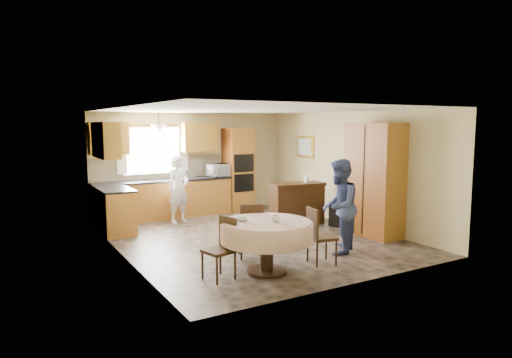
{
  "coord_description": "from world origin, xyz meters",
  "views": [
    {
      "loc": [
        -4.34,
        -7.65,
        2.23
      ],
      "look_at": [
        0.29,
        0.3,
        1.12
      ],
      "focal_mm": 32.0,
      "sensor_mm": 36.0,
      "label": 1
    }
  ],
  "objects": [
    {
      "name": "oven_tower",
      "position": [
        1.15,
        2.69,
        1.06
      ],
      "size": [
        0.66,
        0.62,
        2.12
      ],
      "primitive_type": "cube",
      "color": "#AE7E2E",
      "rests_on": "floor"
    },
    {
      "name": "sideboard",
      "position": [
        1.49,
        0.54,
        0.44
      ],
      "size": [
        1.27,
        0.64,
        0.87
      ],
      "primitive_type": "cube",
      "rotation": [
        0.0,
        0.0,
        -0.12
      ],
      "color": "#3B2510",
      "rests_on": "floor"
    },
    {
      "name": "wall_cab_side",
      "position": [
        -2.33,
        1.8,
        1.91
      ],
      "size": [
        0.33,
        1.2,
        0.72
      ],
      "primitive_type": "cube",
      "color": "#AB7D2A",
      "rests_on": "wall_left"
    },
    {
      "name": "base_cab_back",
      "position": [
        -0.85,
        2.7,
        0.44
      ],
      "size": [
        3.3,
        0.6,
        0.88
      ],
      "primitive_type": "cube",
      "color": "#AE7E2E",
      "rests_on": "floor"
    },
    {
      "name": "space_heater",
      "position": [
        2.2,
        -0.04,
        0.27
      ],
      "size": [
        0.45,
        0.38,
        0.54
      ],
      "primitive_type": "cube",
      "rotation": [
        0.0,
        0.0,
        0.29
      ],
      "color": "black",
      "rests_on": "floor"
    },
    {
      "name": "wall_right",
      "position": [
        2.5,
        0.0,
        1.25
      ],
      "size": [
        0.02,
        6.0,
        2.5
      ],
      "primitive_type": "cube",
      "color": "tan",
      "rests_on": "floor"
    },
    {
      "name": "floor",
      "position": [
        0.0,
        0.0,
        0.0
      ],
      "size": [
        5.0,
        6.0,
        0.01
      ],
      "primitive_type": "cube",
      "color": "brown",
      "rests_on": "ground"
    },
    {
      "name": "framed_picture",
      "position": [
        2.47,
        1.59,
        1.66
      ],
      "size": [
        0.06,
        0.64,
        0.53
      ],
      "color": "gold",
      "rests_on": "wall_right"
    },
    {
      "name": "backsplash",
      "position": [
        -0.85,
        2.99,
        1.18
      ],
      "size": [
        3.3,
        0.02,
        0.55
      ],
      "primitive_type": "cube",
      "color": "beige",
      "rests_on": "wall_back"
    },
    {
      "name": "chair_left",
      "position": [
        -1.53,
        -1.85,
        0.5
      ],
      "size": [
        0.47,
        0.47,
        0.9
      ],
      "rotation": [
        0.0,
        0.0,
        -1.34
      ],
      "color": "#3B2510",
      "rests_on": "floor"
    },
    {
      "name": "counter_left",
      "position": [
        -2.2,
        1.8,
        0.9
      ],
      "size": [
        0.64,
        1.2,
        0.04
      ],
      "primitive_type": "cube",
      "color": "black",
      "rests_on": "base_cab_left"
    },
    {
      "name": "oven_upper",
      "position": [
        1.15,
        2.38,
        1.25
      ],
      "size": [
        0.56,
        0.01,
        0.45
      ],
      "primitive_type": "cube",
      "color": "black",
      "rests_on": "oven_tower"
    },
    {
      "name": "wall_back",
      "position": [
        0.0,
        3.0,
        1.25
      ],
      "size": [
        5.0,
        0.02,
        2.5
      ],
      "primitive_type": "cube",
      "color": "tan",
      "rests_on": "floor"
    },
    {
      "name": "curtain_right",
      "position": [
        -0.25,
        2.93,
        1.65
      ],
      "size": [
        0.22,
        0.02,
        1.15
      ],
      "primitive_type": "cube",
      "color": "white",
      "rests_on": "wall_back"
    },
    {
      "name": "wall_cab_right",
      "position": [
        0.15,
        2.83,
        1.91
      ],
      "size": [
        0.9,
        0.33,
        0.72
      ],
      "primitive_type": "cube",
      "color": "#AB7D2A",
      "rests_on": "wall_back"
    },
    {
      "name": "oven_lower",
      "position": [
        1.15,
        2.38,
        0.75
      ],
      "size": [
        0.56,
        0.01,
        0.45
      ],
      "primitive_type": "cube",
      "color": "black",
      "rests_on": "oven_tower"
    },
    {
      "name": "wall_left",
      "position": [
        -2.5,
        0.0,
        1.25
      ],
      "size": [
        0.02,
        6.0,
        2.5
      ],
      "primitive_type": "cube",
      "color": "tan",
      "rests_on": "floor"
    },
    {
      "name": "wall_cab_left",
      "position": [
        -2.05,
        2.83,
        1.91
      ],
      "size": [
        0.85,
        0.33,
        0.72
      ],
      "primitive_type": "cube",
      "color": "#AB7D2A",
      "rests_on": "wall_back"
    },
    {
      "name": "person_sink",
      "position": [
        -0.72,
        2.04,
        0.76
      ],
      "size": [
        0.63,
        0.5,
        1.52
      ],
      "primitive_type": "imported",
      "rotation": [
        0.0,
        0.0,
        0.28
      ],
      "color": "silver",
      "rests_on": "floor"
    },
    {
      "name": "bottle_sideboard",
      "position": [
        1.75,
        0.54,
        1.01
      ],
      "size": [
        0.13,
        0.13,
        0.27
      ],
      "primitive_type": "imported",
      "rotation": [
        0.0,
        0.0,
        -0.36
      ],
      "color": "silver",
      "rests_on": "sideboard"
    },
    {
      "name": "chair_back",
      "position": [
        -0.68,
        -1.2,
        0.51
      ],
      "size": [
        0.52,
        0.52,
        0.93
      ],
      "rotation": [
        0.0,
        0.0,
        2.75
      ],
      "color": "#3B2510",
      "rests_on": "floor"
    },
    {
      "name": "counter_back",
      "position": [
        -0.85,
        2.7,
        0.9
      ],
      "size": [
        3.3,
        0.64,
        0.04
      ],
      "primitive_type": "cube",
      "color": "black",
      "rests_on": "base_cab_back"
    },
    {
      "name": "chair_right",
      "position": [
        0.09,
        -2.0,
        0.5
      ],
      "size": [
        0.46,
        0.46,
        0.91
      ],
      "rotation": [
        0.0,
        0.0,
        1.38
      ],
      "color": "#3B2510",
      "rests_on": "floor"
    },
    {
      "name": "person_dining",
      "position": [
        0.8,
        -1.68,
        0.82
      ],
      "size": [
        1.01,
        0.98,
        1.64
      ],
      "primitive_type": "imported",
      "rotation": [
        0.0,
        0.0,
        3.81
      ],
      "color": "navy",
      "rests_on": "floor"
    },
    {
      "name": "curtain_left",
      "position": [
        -1.75,
        2.93,
        1.65
      ],
      "size": [
        0.22,
        0.02,
        1.15
      ],
      "primitive_type": "cube",
      "color": "white",
      "rests_on": "wall_back"
    },
    {
      "name": "microwave",
      "position": [
        0.59,
        2.65,
        1.08
      ],
      "size": [
        0.6,
        0.44,
        0.32
      ],
      "primitive_type": "imported",
      "rotation": [
        0.0,
        0.0,
        0.08
      ],
      "color": "silver",
      "rests_on": "counter_back"
    },
    {
      "name": "bowl_sideboard",
      "position": [
        1.17,
        0.54,
        0.9
      ],
      "size": [
        0.21,
        0.21,
        0.05
      ],
      "primitive_type": "imported",
      "rotation": [
        0.0,
        0.0,
        0.1
      ],
      "color": "#B2B2B2",
      "rests_on": "sideboard"
    },
    {
      "name": "cupboard",
      "position": [
        2.22,
        -1.06,
        1.13
      ],
      "size": [
        0.59,
        1.18,
        2.25
      ],
      "primitive_type": "cube",
      "color": "#AE7E2E",
      "rests_on": "floor"
    },
    {
      "name": "window",
      "position": [
        -1.0,
        2.98,
        1.6
      ],
      "size": [
        1.4,
        0.03,
        1.1
      ],
      "primitive_type": "cube",
      "color": "white",
      "rests_on": "wall_back"
    },
    {
      "name": "wall_front",
      "position": [
        0.0,
        -3.0,
        1.25
      ],
      "size": [
        5.0,
        0.02,
        2.5
      ],
      "primitive_type": "cube",
      "color": "tan",
      "rests_on": "floor"
    },
    {
      "name": "bowl_table",
      "position": [
        -1.16,
        -1.77,
        0.82
      ],
      "size": [
        0.22,
        0.22,
        0.05
      ],
      "primitive_type": "imported",
      "rotation": [
        0.0,
        0.0,
        -0.29
      ],
      "color": "#B2B2B2",
      "rests_on": "dining_table"
    },
    {
      "name": "cup_table",
      "position": [
        -0.77,
        -2.08,
        0.84
      ],
      "size": [
        0.14,
        0.14,
        0.1
      ],
      "primitive_type": "imported",
      "rotation": [
        0.0,
        0.0,
        0.13
      ],
      "color": "#B2B2B2",
      "rests_on": "dining_table"
    },
    {
      "name": "base_cab_left",
      "position": [
        -2.2,
        1.8,
        0.44
      ],
      "size": [
        0.6,
        1.2,
        0.88
      ],
      "primitive_type": "cube",
      "color": "#AE7E2E",
      "rests_on": "floor"
    },
    {
      "name": "dining_table",
      "position": [
        -0.85,
        -1.96,
        0.62
      ],
      "size": [
        1.39,
        1.39,
        0.79
      ],
      "color": "#3B2510",
      "rests_on": "floor"
    },
    {
      "name": "pendant",
      "position": [
        -1.0,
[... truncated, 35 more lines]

